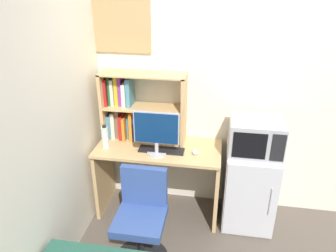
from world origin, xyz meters
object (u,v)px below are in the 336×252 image
object	(u,v)px
water_bottle	(105,137)
monitor	(156,131)
keyboard	(161,150)
desk_chair	(142,223)
mini_fridge	(249,188)
wall_corkboard	(117,24)
hutch_bookshelf	(131,108)
microwave	(256,136)
computer_mouse	(195,152)

from	to	relation	value
water_bottle	monitor	bearing A→B (deg)	-4.44
keyboard	desk_chair	bearing A→B (deg)	-96.43
mini_fridge	wall_corkboard	bearing A→B (deg)	167.85
keyboard	water_bottle	xyz separation A→B (m)	(-0.55, -0.02, 0.10)
monitor	desk_chair	distance (m)	0.82
monitor	desk_chair	world-z (taller)	monitor
hutch_bookshelf	monitor	distance (m)	0.44
microwave	desk_chair	world-z (taller)	microwave
hutch_bookshelf	water_bottle	distance (m)	0.40
monitor	wall_corkboard	distance (m)	1.08
wall_corkboard	mini_fridge	bearing A→B (deg)	-12.15
monitor	hutch_bookshelf	bearing A→B (deg)	136.92
computer_mouse	hutch_bookshelf	bearing A→B (deg)	161.39
microwave	monitor	bearing A→B (deg)	-172.42
microwave	desk_chair	bearing A→B (deg)	-145.32
wall_corkboard	water_bottle	bearing A→B (deg)	-100.95
hutch_bookshelf	water_bottle	xyz separation A→B (m)	(-0.21, -0.25, -0.22)
monitor	wall_corkboard	xyz separation A→B (m)	(-0.45, 0.41, 0.89)
desk_chair	computer_mouse	bearing A→B (deg)	56.52
microwave	mini_fridge	bearing A→B (deg)	-90.02
monitor	microwave	distance (m)	0.91
water_bottle	wall_corkboard	xyz separation A→B (m)	(0.07, 0.37, 1.02)
monitor	keyboard	distance (m)	0.24
hutch_bookshelf	keyboard	bearing A→B (deg)	-33.82
monitor	keyboard	bearing A→B (deg)	59.89
keyboard	hutch_bookshelf	bearing A→B (deg)	146.18
keyboard	mini_fridge	bearing A→B (deg)	3.77
monitor	water_bottle	distance (m)	0.54
water_bottle	microwave	distance (m)	1.43
mini_fridge	desk_chair	distance (m)	1.13
hutch_bookshelf	computer_mouse	xyz separation A→B (m)	(0.67, -0.23, -0.32)
microwave	water_bottle	bearing A→B (deg)	-176.79
keyboard	wall_corkboard	xyz separation A→B (m)	(-0.48, 0.35, 1.12)
mini_fridge	desk_chair	world-z (taller)	desk_chair
water_bottle	desk_chair	size ratio (longest dim) A/B	0.28
computer_mouse	monitor	bearing A→B (deg)	-169.57
mini_fridge	microwave	bearing A→B (deg)	89.98
computer_mouse	desk_chair	size ratio (longest dim) A/B	0.10
microwave	hutch_bookshelf	bearing A→B (deg)	171.89
wall_corkboard	keyboard	bearing A→B (deg)	-35.77
monitor	computer_mouse	distance (m)	0.43
microwave	wall_corkboard	world-z (taller)	wall_corkboard
microwave	wall_corkboard	bearing A→B (deg)	167.97
hutch_bookshelf	keyboard	size ratio (longest dim) A/B	1.89
microwave	wall_corkboard	distance (m)	1.66
monitor	microwave	world-z (taller)	monitor
monitor	mini_fridge	bearing A→B (deg)	7.39
mini_fridge	desk_chair	xyz separation A→B (m)	(-0.93, -0.64, -0.02)
hutch_bookshelf	wall_corkboard	distance (m)	0.81
monitor	desk_chair	bearing A→B (deg)	-93.40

